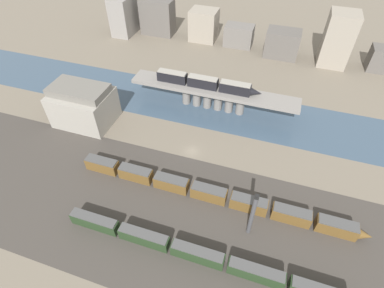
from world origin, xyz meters
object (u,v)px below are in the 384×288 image
object	(u,v)px
signal_tower	(252,215)
warehouse_building	(83,105)
train_yard_mid	(213,194)
train_yard_near	(203,256)
train_on_bridge	(206,83)

from	to	relation	value
signal_tower	warehouse_building	bearing A→B (deg)	157.76
train_yard_mid	warehouse_building	bearing A→B (deg)	160.07
signal_tower	train_yard_near	bearing A→B (deg)	-129.58
train_yard_mid	signal_tower	distance (m)	13.98
train_yard_mid	warehouse_building	distance (m)	54.12
train_yard_near	signal_tower	xyz separation A→B (m)	(8.59, 10.39, 5.51)
warehouse_building	signal_tower	distance (m)	66.59
train_on_bridge	signal_tower	world-z (taller)	signal_tower
train_yard_near	signal_tower	world-z (taller)	signal_tower
warehouse_building	signal_tower	bearing A→B (deg)	-22.24
train_on_bridge	warehouse_building	bearing A→B (deg)	-150.74
train_yard_mid	warehouse_building	xyz separation A→B (m)	(-50.69, 18.38, 4.62)
train_yard_near	train_yard_mid	distance (m)	17.38
train_yard_near	train_yard_mid	bearing A→B (deg)	97.78
train_on_bridge	warehouse_building	xyz separation A→B (m)	(-37.05, -20.76, -3.55)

